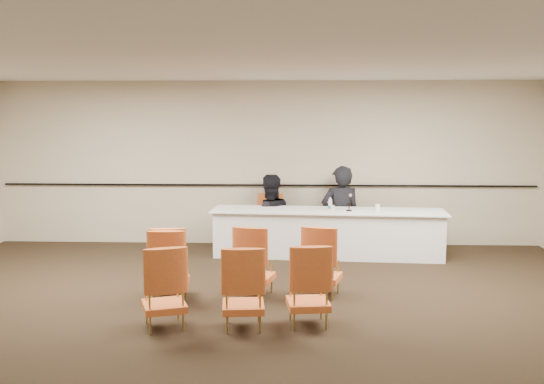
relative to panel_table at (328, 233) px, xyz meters
The scene contains 21 objects.
floor 3.24m from the panel_table, 109.60° to the right, with size 10.00×10.00×0.00m, color black.
ceiling 4.14m from the panel_table, 109.60° to the right, with size 10.00×10.00×0.00m, color silver.
wall_back 1.82m from the panel_table, 138.16° to the left, with size 10.00×0.04×3.00m, color #B9AC91.
wall_rail 1.59m from the panel_table, 139.36° to the left, with size 9.80×0.04×0.03m, color black.
panel_table is the anchor object (origin of this frame).
panelist_main 0.63m from the panel_table, 65.12° to the left, with size 0.70×0.46×1.92m, color black.
panelist_main_chair 0.62m from the panel_table, 65.12° to the left, with size 0.50×0.50×0.95m, color #A73B1E, non-canonical shape.
panelist_second 1.21m from the panel_table, 147.77° to the left, with size 0.85×0.66×1.75m, color black.
panelist_second_chair 1.21m from the panel_table, 147.77° to the left, with size 0.50×0.50×0.95m, color #A73B1E, non-canonical shape.
papers 0.57m from the panel_table, 11.21° to the right, with size 0.30×0.22×0.00m, color white.
microphone 0.65m from the panel_table, 17.21° to the right, with size 0.10×0.20×0.28m, color black, non-canonical shape.
water_bottle 0.51m from the panel_table, 61.69° to the right, with size 0.07×0.07×0.23m, color #167B70, non-canonical shape.
drinking_glass 0.46m from the panel_table, 51.13° to the right, with size 0.06×0.06×0.10m, color silver.
coffee_cup 0.94m from the panel_table, ahead, with size 0.08×0.08×0.12m, color white.
aud_chair_front_left 3.30m from the panel_table, 131.55° to the right, with size 0.50×0.50×0.95m, color #A73B1E, non-canonical shape.
aud_chair_front_mid 2.60m from the panel_table, 114.50° to the right, with size 0.50×0.50×0.95m, color #A73B1E, non-canonical shape.
aud_chair_front_right 2.33m from the panel_table, 94.65° to the right, with size 0.50×0.50×0.95m, color #A73B1E, non-canonical shape.
aud_chair_back_left 4.13m from the panel_table, 119.06° to the right, with size 0.50×0.50×0.95m, color #A73B1E, non-canonical shape.
aud_chair_back_mid 3.77m from the panel_table, 107.33° to the right, with size 0.50×0.50×0.95m, color #A73B1E, non-canonical shape.
aud_chair_back_right 3.49m from the panel_table, 96.52° to the right, with size 0.50×0.50×0.95m, color #A73B1E, non-canonical shape.
aud_chair_extra 3.40m from the panel_table, 129.32° to the right, with size 0.50×0.50×0.95m, color #A73B1E, non-canonical shape.
Camera 1 is at (0.54, -7.09, 2.36)m, focal length 40.00 mm.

